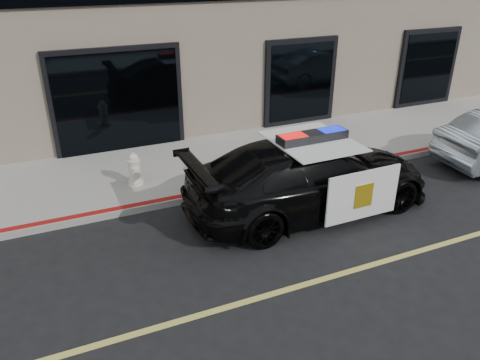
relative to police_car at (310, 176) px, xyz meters
name	(u,v)px	position (x,y,z in m)	size (l,w,h in m)	color
ground	(270,295)	(-2.02, -2.22, -0.78)	(120.00, 120.00, 0.00)	black
sidewalk_n	(177,168)	(-2.02, 3.03, -0.71)	(60.00, 3.50, 0.15)	gray
police_car	(310,176)	(0.00, 0.00, 0.00)	(2.51, 5.38, 1.75)	black
fire_hydrant	(135,170)	(-3.19, 2.37, -0.27)	(0.35, 0.49, 0.77)	silver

